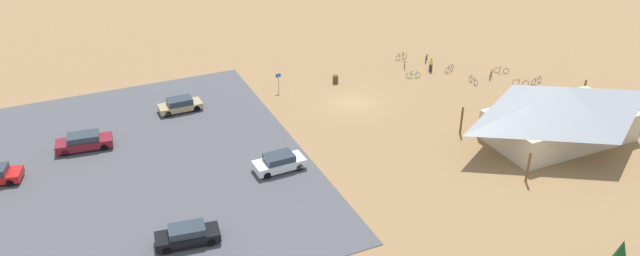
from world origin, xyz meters
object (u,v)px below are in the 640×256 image
Objects in this scene: bicycle_green_mid_cluster at (491,75)px; visitor_at_bikes at (431,64)px; bicycle_red_back_row at (401,56)px; lot_sign at (278,80)px; car_black_second_row at (187,235)px; bicycle_blue_edge_south at (537,81)px; car_white_far_end at (279,162)px; bicycle_black_near_porch at (426,58)px; bicycle_purple_front_row at (473,81)px; car_maroon_front_row at (84,142)px; trash_bin at (335,79)px; bicycle_teal_trailside at (413,75)px; car_tan_back_corner at (180,105)px; bicycle_yellow_yard_right at (502,70)px; bicycle_orange_yard_center at (534,90)px; bike_pavilion at (562,111)px; bicycle_teal_yard_left at (450,69)px; bicycle_white_lone_west at (405,65)px; bicycle_silver_edge_north at (521,83)px.

bicycle_green_mid_cluster is 6.75m from visitor_at_bikes.
visitor_at_bikes reaches higher than bicycle_red_back_row.
car_black_second_row is at bearing 54.80° from lot_sign.
bicycle_blue_edge_south is 32.53m from car_white_far_end.
bicycle_green_mid_cluster reaches higher than bicycle_red_back_row.
lot_sign reaches higher than bicycle_black_near_porch.
bicycle_purple_front_row reaches higher than bicycle_black_near_porch.
car_maroon_front_row is at bearing 11.93° from lot_sign.
trash_bin is 8.86m from bicycle_teal_trailside.
car_tan_back_corner is at bearing -10.31° from bicycle_green_mid_cluster.
bicycle_yellow_yard_right is 1.00× the size of bicycle_black_near_porch.
bicycle_orange_yard_center is 1.02× the size of bicycle_red_back_row.
car_white_far_end is at bearing 28.53° from visitor_at_bikes.
bicycle_orange_yard_center is 0.39× the size of car_black_second_row.
bicycle_blue_edge_south is (-26.58, 9.70, -1.04)m from lot_sign.
bike_pavilion is 9.56× the size of bicycle_teal_yard_left.
car_black_second_row reaches higher than bicycle_white_lone_west.
bicycle_black_near_porch is 3.08m from visitor_at_bikes.
bicycle_yellow_yard_right is (-4.75, -1.07, -0.01)m from bicycle_purple_front_row.
lot_sign is 15.72m from car_white_far_end.
bicycle_purple_front_row is 1.00× the size of bicycle_blue_edge_south.
bicycle_orange_yard_center is (0.35, 5.74, 0.03)m from bicycle_yellow_yard_right.
visitor_at_bikes reaches higher than car_black_second_row.
bicycle_green_mid_cluster is 0.28× the size of car_black_second_row.
car_tan_back_corner is at bearing -70.81° from car_white_far_end.
car_white_far_end is at bearing 6.09° from bicycle_orange_yard_center.
bicycle_blue_edge_south is at bearing -123.64° from bike_pavilion.
car_tan_back_corner is (27.37, 2.88, 0.35)m from bicycle_red_back_row.
car_maroon_front_row is (45.10, -1.48, 0.42)m from bicycle_yellow_yard_right.
bicycle_teal_trailside is at bearing 76.63° from bicycle_white_lone_west.
bike_pavilion is at bearing -178.43° from car_black_second_row.
car_maroon_front_row is (44.64, -5.25, 0.40)m from bicycle_silver_edge_north.
car_maroon_front_row is (44.75, -7.22, 0.39)m from bicycle_orange_yard_center.
bicycle_white_lone_west is 0.36× the size of car_tan_back_corner.
bicycle_red_back_row is at bearing -163.61° from trash_bin.
trash_bin is 0.67× the size of bicycle_silver_edge_north.
bicycle_green_mid_cluster is at bearing 177.19° from car_maroon_front_row.
visitor_at_bikes reaches higher than bicycle_white_lone_west.
bicycle_red_back_row is at bearing -107.53° from bicycle_teal_trailside.
bicycle_red_back_row is 14.40m from bicycle_silver_edge_north.
bicycle_white_lone_west is at bearing -38.74° from bicycle_teal_yard_left.
trash_bin reaches higher than bicycle_green_mid_cluster.
car_maroon_front_row is (46.66, -5.46, 0.40)m from bicycle_blue_edge_south.
car_white_far_end is at bearing 35.01° from bicycle_white_lone_west.
car_tan_back_corner is 0.98× the size of car_white_far_end.
visitor_at_bikes is at bearing -28.64° from bicycle_teal_yard_left.
trash_bin is 13.52m from bicycle_teal_yard_left.
car_white_far_end reaches higher than bicycle_yellow_yard_right.
lot_sign is at bearing -125.20° from car_black_second_row.
bicycle_silver_edge_north is at bearing -170.20° from car_white_far_end.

